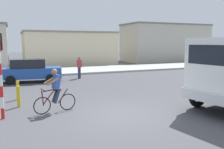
{
  "coord_description": "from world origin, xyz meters",
  "views": [
    {
      "loc": [
        -3.62,
        -7.97,
        2.75
      ],
      "look_at": [
        0.75,
        2.5,
        1.2
      ],
      "focal_mm": 38.37,
      "sensor_mm": 36.0,
      "label": 1
    }
  ],
  "objects_px": {
    "bollard_near": "(19,97)",
    "cyclist": "(55,91)",
    "car_red_near": "(31,70)",
    "bollard_far": "(18,90)",
    "traffic_light_pole": "(0,61)",
    "pedestrian_near_kerb": "(79,67)"
  },
  "relations": [
    {
      "from": "pedestrian_near_kerb",
      "to": "bollard_far",
      "type": "relative_size",
      "value": 1.8
    },
    {
      "from": "traffic_light_pole",
      "to": "car_red_near",
      "type": "xyz_separation_m",
      "value": [
        1.53,
        7.96,
        -1.25
      ]
    },
    {
      "from": "bollard_far",
      "to": "pedestrian_near_kerb",
      "type": "bearing_deg",
      "value": 50.59
    },
    {
      "from": "cyclist",
      "to": "bollard_near",
      "type": "xyz_separation_m",
      "value": [
        -1.32,
        1.38,
        -0.41
      ]
    },
    {
      "from": "cyclist",
      "to": "pedestrian_near_kerb",
      "type": "bearing_deg",
      "value": 69.04
    },
    {
      "from": "cyclist",
      "to": "bollard_near",
      "type": "relative_size",
      "value": 1.91
    },
    {
      "from": "cyclist",
      "to": "traffic_light_pole",
      "type": "relative_size",
      "value": 0.54
    },
    {
      "from": "car_red_near",
      "to": "bollard_far",
      "type": "distance_m",
      "value": 5.23
    },
    {
      "from": "traffic_light_pole",
      "to": "bollard_near",
      "type": "relative_size",
      "value": 3.56
    },
    {
      "from": "bollard_near",
      "to": "traffic_light_pole",
      "type": "bearing_deg",
      "value": -112.23
    },
    {
      "from": "bollard_near",
      "to": "bollard_far",
      "type": "height_order",
      "value": "same"
    },
    {
      "from": "cyclist",
      "to": "car_red_near",
      "type": "xyz_separation_m",
      "value": [
        -0.37,
        7.92,
        -0.05
      ]
    },
    {
      "from": "pedestrian_near_kerb",
      "to": "bollard_near",
      "type": "xyz_separation_m",
      "value": [
        -4.47,
        -6.84,
        -0.4
      ]
    },
    {
      "from": "car_red_near",
      "to": "cyclist",
      "type": "bearing_deg",
      "value": -87.34
    },
    {
      "from": "traffic_light_pole",
      "to": "bollard_near",
      "type": "distance_m",
      "value": 2.23
    },
    {
      "from": "traffic_light_pole",
      "to": "car_red_near",
      "type": "relative_size",
      "value": 0.76
    },
    {
      "from": "bollard_near",
      "to": "cyclist",
      "type": "bearing_deg",
      "value": -46.4
    },
    {
      "from": "traffic_light_pole",
      "to": "pedestrian_near_kerb",
      "type": "distance_m",
      "value": 9.76
    },
    {
      "from": "cyclist",
      "to": "bollard_near",
      "type": "bearing_deg",
      "value": 133.6
    },
    {
      "from": "bollard_near",
      "to": "car_red_near",
      "type": "bearing_deg",
      "value": 81.72
    },
    {
      "from": "traffic_light_pole",
      "to": "pedestrian_near_kerb",
      "type": "relative_size",
      "value": 1.98
    },
    {
      "from": "bollard_near",
      "to": "bollard_far",
      "type": "xyz_separation_m",
      "value": [
        0.0,
        1.4,
        0.0
      ]
    }
  ]
}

